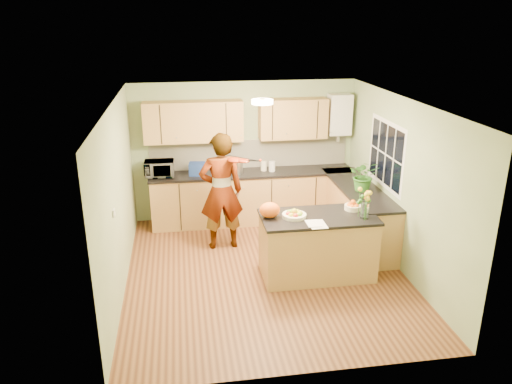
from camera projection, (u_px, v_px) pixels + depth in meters
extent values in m
plane|color=#512B17|center=(265.00, 272.00, 7.37)|extent=(4.50, 4.50, 0.00)
cube|color=white|center=(266.00, 102.00, 6.53)|extent=(4.00, 4.50, 0.02)
cube|color=gray|center=(244.00, 151.00, 9.05)|extent=(4.00, 0.02, 2.50)
cube|color=gray|center=(305.00, 269.00, 4.86)|extent=(4.00, 0.02, 2.50)
cube|color=gray|center=(118.00, 200.00, 6.66)|extent=(0.02, 4.50, 2.50)
cube|color=gray|center=(401.00, 185.00, 7.24)|extent=(0.02, 4.50, 2.50)
cube|color=#AC7944|center=(252.00, 198.00, 9.05)|extent=(3.60, 0.60, 0.90)
cube|color=black|center=(252.00, 173.00, 8.88)|extent=(3.64, 0.62, 0.04)
cube|color=#AC7944|center=(357.00, 215.00, 8.26)|extent=(0.60, 2.20, 0.90)
cube|color=black|center=(359.00, 189.00, 8.10)|extent=(0.62, 2.24, 0.04)
cube|color=white|center=(250.00, 154.00, 9.06)|extent=(3.60, 0.02, 0.52)
cube|color=#AC7944|center=(193.00, 122.00, 8.56)|extent=(1.70, 0.34, 0.70)
cube|color=#AC7944|center=(293.00, 119.00, 8.81)|extent=(1.20, 0.34, 0.70)
cube|color=white|center=(339.00, 114.00, 8.92)|extent=(0.40, 0.30, 0.72)
cylinder|color=silver|center=(338.00, 136.00, 9.06)|extent=(0.06, 0.06, 0.20)
cube|color=white|center=(386.00, 154.00, 7.70)|extent=(0.01, 1.30, 1.05)
cube|color=black|center=(386.00, 154.00, 7.69)|extent=(0.01, 1.18, 0.92)
cube|color=white|center=(114.00, 213.00, 6.09)|extent=(0.02, 0.09, 0.09)
cylinder|color=#FFEABF|center=(262.00, 102.00, 6.82)|extent=(0.30, 0.30, 0.06)
cylinder|color=white|center=(262.00, 100.00, 6.81)|extent=(0.10, 0.10, 0.02)
cube|color=#AC7944|center=(317.00, 247.00, 7.15)|extent=(1.58, 0.79, 0.89)
cube|color=black|center=(318.00, 217.00, 7.00)|extent=(1.62, 0.83, 0.04)
cylinder|color=#F0E5C0|center=(294.00, 216.00, 6.93)|extent=(0.33, 0.33, 0.05)
cylinder|color=#F0E5C0|center=(353.00, 207.00, 7.20)|extent=(0.24, 0.24, 0.07)
cylinder|color=silver|center=(365.00, 211.00, 6.87)|extent=(0.11, 0.11, 0.22)
ellipsoid|color=#E95A13|center=(270.00, 210.00, 6.90)|extent=(0.33, 0.29, 0.22)
cube|color=white|center=(317.00, 224.00, 6.69)|extent=(0.23, 0.31, 0.01)
imported|color=tan|center=(221.00, 192.00, 7.87)|extent=(0.72, 0.50, 1.90)
imported|color=white|center=(159.00, 169.00, 8.59)|extent=(0.51, 0.35, 0.28)
cube|color=navy|center=(197.00, 169.00, 8.68)|extent=(0.30, 0.24, 0.22)
cylinder|color=silver|center=(238.00, 167.00, 8.78)|extent=(0.17, 0.17, 0.23)
sphere|color=black|center=(238.00, 158.00, 8.73)|extent=(0.08, 0.08, 0.08)
cylinder|color=#F0E5C0|center=(264.00, 166.00, 8.93)|extent=(0.13, 0.13, 0.17)
cylinder|color=white|center=(272.00, 166.00, 8.90)|extent=(0.12, 0.12, 0.18)
imported|color=#327125|center=(364.00, 176.00, 7.85)|extent=(0.55, 0.51, 0.51)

